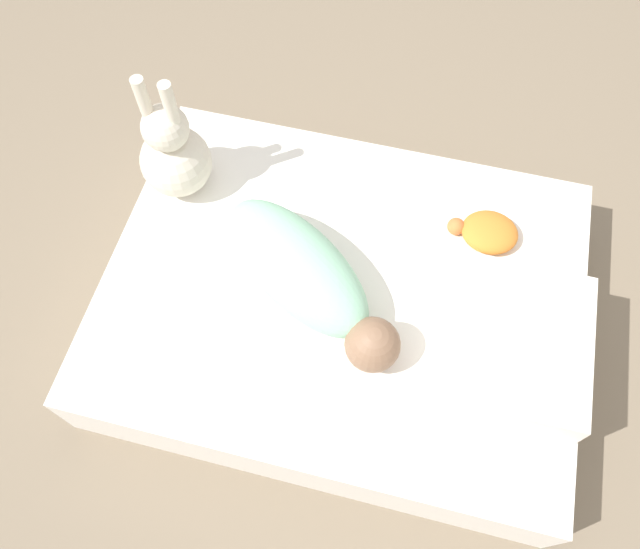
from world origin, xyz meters
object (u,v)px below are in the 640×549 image
object	(u,v)px
swaddled_baby	(306,275)
bunny_plush	(174,154)
turtle_plush	(487,232)
pillow	(521,345)

from	to	relation	value
swaddled_baby	bunny_plush	bearing A→B (deg)	-175.19
swaddled_baby	bunny_plush	distance (m)	0.48
bunny_plush	turtle_plush	distance (m)	0.85
bunny_plush	pillow	bearing A→B (deg)	163.46
turtle_plush	pillow	bearing A→B (deg)	109.85
bunny_plush	turtle_plush	xyz separation A→B (m)	(-0.84, -0.03, -0.10)
bunny_plush	swaddled_baby	bearing A→B (deg)	150.13
swaddled_baby	bunny_plush	world-z (taller)	bunny_plush
swaddled_baby	pillow	xyz separation A→B (m)	(-0.53, 0.04, -0.03)
bunny_plush	turtle_plush	world-z (taller)	bunny_plush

